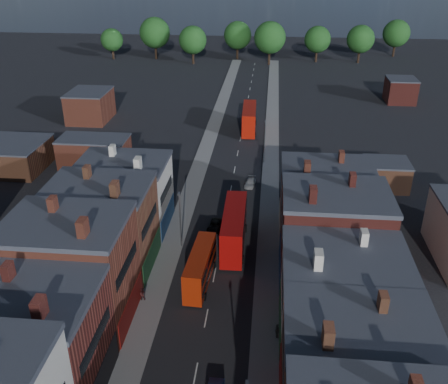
% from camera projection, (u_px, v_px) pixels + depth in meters
% --- Properties ---
extents(pavement_west, '(3.00, 200.00, 0.12)m').
position_uv_depth(pavement_west, '(194.00, 182.00, 85.37)').
color(pavement_west, gray).
rests_on(pavement_west, ground).
extents(pavement_east, '(3.00, 200.00, 0.12)m').
position_uv_depth(pavement_east, '(270.00, 186.00, 84.24)').
color(pavement_east, gray).
rests_on(pavement_east, ground).
extents(terrace_west, '(12.00, 80.00, 12.35)m').
position_uv_depth(terrace_west, '(0.00, 383.00, 38.79)').
color(terrace_west, maroon).
rests_on(terrace_west, ground).
extents(lamp_post_2, '(0.25, 0.70, 8.12)m').
position_uv_depth(lamp_post_2, '(180.00, 216.00, 65.38)').
color(lamp_post_2, slate).
rests_on(lamp_post_2, ground).
extents(lamp_post_3, '(0.25, 0.70, 8.12)m').
position_uv_depth(lamp_post_3, '(265.00, 139.00, 91.17)').
color(lamp_post_3, slate).
rests_on(lamp_post_3, ground).
extents(bus_0, '(2.90, 9.93, 4.24)m').
position_uv_depth(bus_0, '(200.00, 267.00, 59.28)').
color(bus_0, '#AC2409').
rests_on(bus_0, ground).
extents(bus_1, '(3.24, 12.34, 5.32)m').
position_uv_depth(bus_1, '(234.00, 228.00, 66.26)').
color(bus_1, '#AE0B09').
rests_on(bus_1, ground).
extents(bus_2, '(3.35, 12.29, 5.28)m').
position_uv_depth(bus_2, '(249.00, 119.00, 107.47)').
color(bus_2, '#A11307').
rests_on(bus_2, ground).
extents(car_2, '(2.28, 4.12, 1.09)m').
position_uv_depth(car_2, '(215.00, 225.00, 71.44)').
color(car_2, black).
rests_on(car_2, ground).
extents(car_3, '(2.00, 3.95, 1.10)m').
position_uv_depth(car_3, '(250.00, 183.00, 84.16)').
color(car_3, '#BABABA').
rests_on(car_3, ground).
extents(ped_1, '(0.78, 0.49, 1.52)m').
position_uv_depth(ped_1, '(142.00, 294.00, 56.96)').
color(ped_1, '#451C1B').
rests_on(ped_1, pavement_west).
extents(ped_3, '(0.57, 1.03, 1.68)m').
position_uv_depth(ped_3, '(277.00, 331.00, 51.44)').
color(ped_3, '#605B52').
rests_on(ped_3, pavement_east).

